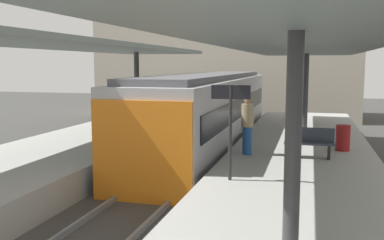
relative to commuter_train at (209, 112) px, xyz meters
name	(u,v)px	position (x,y,z in m)	size (l,w,h in m)	color
ground_plane	(159,196)	(0.00, -6.21, -1.73)	(80.00, 80.00, 0.00)	#383835
platform_left	(40,170)	(-3.80, -6.21, -1.23)	(4.40, 28.00, 1.00)	#9E9E99
platform_right	(299,189)	(3.80, -6.21, -1.23)	(4.40, 28.00, 1.00)	#9E9E99
track_ballast	(159,193)	(0.00, -6.21, -1.63)	(3.20, 28.00, 0.20)	#423F3D
rail_near_side	(135,185)	(-0.72, -6.21, -1.46)	(0.08, 28.00, 0.14)	slate
rail_far_side	(184,189)	(0.72, -6.21, -1.46)	(0.08, 28.00, 0.14)	slate
commuter_train	(209,112)	(0.00, 0.00, 0.00)	(2.78, 15.07, 3.10)	#ADADB2
canopy_left	(61,45)	(-3.80, -4.81, 2.56)	(4.18, 21.00, 3.41)	#333335
canopy_right	(304,46)	(3.80, -4.81, 2.45)	(4.18, 21.00, 3.30)	#333335
platform_bench	(309,142)	(4.02, -4.58, -0.26)	(1.40, 0.41, 0.86)	black
platform_sign	(231,111)	(2.26, -7.64, 0.90)	(0.90, 0.08, 2.21)	#262628
litter_bin	(343,138)	(5.04, -3.24, -0.33)	(0.44, 0.44, 0.80)	maroon
passenger_near_bench	(247,124)	(2.23, -4.60, 0.17)	(0.36, 0.36, 1.73)	navy
station_building_backdrop	(227,39)	(-1.87, 13.79, 3.77)	(18.00, 6.00, 11.00)	#A89E8E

